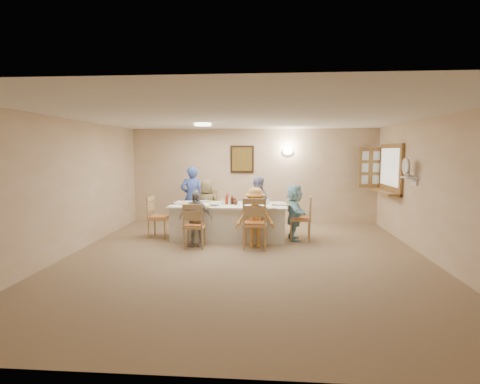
# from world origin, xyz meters

# --- Properties ---
(ground) EXTENTS (7.00, 7.00, 0.00)m
(ground) POSITION_xyz_m (0.00, 0.00, 0.00)
(ground) COLOR olive
(room_walls) EXTENTS (7.00, 7.00, 7.00)m
(room_walls) POSITION_xyz_m (0.00, 0.00, 1.51)
(room_walls) COLOR tan
(room_walls) RESTS_ON ground
(wall_picture) EXTENTS (0.62, 0.05, 0.72)m
(wall_picture) POSITION_xyz_m (-0.30, 3.46, 1.70)
(wall_picture) COLOR black
(wall_picture) RESTS_ON room_walls
(wall_sconce) EXTENTS (0.26, 0.09, 0.18)m
(wall_sconce) POSITION_xyz_m (0.90, 3.44, 1.90)
(wall_sconce) COLOR white
(wall_sconce) RESTS_ON room_walls
(ceiling_light) EXTENTS (0.36, 0.36, 0.05)m
(ceiling_light) POSITION_xyz_m (-1.00, 1.50, 2.47)
(ceiling_light) COLOR white
(ceiling_light) RESTS_ON room_walls
(serving_hatch) EXTENTS (0.06, 1.50, 1.15)m
(serving_hatch) POSITION_xyz_m (3.21, 2.40, 1.50)
(serving_hatch) COLOR olive
(serving_hatch) RESTS_ON room_walls
(hatch_sill) EXTENTS (0.30, 1.50, 0.05)m
(hatch_sill) POSITION_xyz_m (3.09, 2.40, 0.97)
(hatch_sill) COLOR olive
(hatch_sill) RESTS_ON room_walls
(shutter_door) EXTENTS (0.55, 0.04, 1.00)m
(shutter_door) POSITION_xyz_m (2.95, 3.16, 1.50)
(shutter_door) COLOR olive
(shutter_door) RESTS_ON room_walls
(fan_shelf) EXTENTS (0.22, 0.36, 0.03)m
(fan_shelf) POSITION_xyz_m (3.13, 1.05, 1.40)
(fan_shelf) COLOR white
(fan_shelf) RESTS_ON room_walls
(desk_fan) EXTENTS (0.30, 0.30, 0.28)m
(desk_fan) POSITION_xyz_m (3.10, 1.05, 1.55)
(desk_fan) COLOR #A5A5A8
(desk_fan) RESTS_ON fan_shelf
(dining_table) EXTENTS (2.50, 1.06, 0.76)m
(dining_table) POSITION_xyz_m (-0.46, 1.57, 0.38)
(dining_table) COLOR silver
(dining_table) RESTS_ON ground
(chair_back_left) EXTENTS (0.50, 0.50, 0.98)m
(chair_back_left) POSITION_xyz_m (-1.06, 2.37, 0.49)
(chair_back_left) COLOR tan
(chair_back_left) RESTS_ON ground
(chair_back_right) EXTENTS (0.49, 0.49, 0.99)m
(chair_back_right) POSITION_xyz_m (0.14, 2.37, 0.49)
(chair_back_right) COLOR tan
(chair_back_right) RESTS_ON ground
(chair_front_left) EXTENTS (0.43, 0.43, 0.90)m
(chair_front_left) POSITION_xyz_m (-1.06, 0.77, 0.45)
(chair_front_left) COLOR tan
(chair_front_left) RESTS_ON ground
(chair_front_right) EXTENTS (0.51, 0.51, 1.03)m
(chair_front_right) POSITION_xyz_m (0.14, 0.77, 0.51)
(chair_front_right) COLOR tan
(chair_front_right) RESTS_ON ground
(chair_left_end) EXTENTS (0.47, 0.47, 0.92)m
(chair_left_end) POSITION_xyz_m (-2.01, 1.57, 0.46)
(chair_left_end) COLOR tan
(chair_left_end) RESTS_ON ground
(chair_right_end) EXTENTS (0.50, 0.50, 0.97)m
(chair_right_end) POSITION_xyz_m (1.09, 1.57, 0.48)
(chair_right_end) COLOR tan
(chair_right_end) RESTS_ON ground
(diner_back_left) EXTENTS (0.64, 0.45, 1.24)m
(diner_back_left) POSITION_xyz_m (-1.06, 2.25, 0.62)
(diner_back_left) COLOR brown
(diner_back_left) RESTS_ON ground
(diner_back_right) EXTENTS (0.74, 0.62, 1.33)m
(diner_back_right) POSITION_xyz_m (0.14, 2.25, 0.66)
(diner_back_right) COLOR #8C8DB5
(diner_back_right) RESTS_ON ground
(diner_front_left) EXTENTS (0.68, 0.32, 1.14)m
(diner_front_left) POSITION_xyz_m (-1.06, 0.89, 0.57)
(diner_front_left) COLOR #A0A0A0
(diner_front_left) RESTS_ON ground
(diner_front_right) EXTENTS (0.80, 0.48, 1.20)m
(diner_front_right) POSITION_xyz_m (0.14, 0.89, 0.60)
(diner_front_right) COLOR gold
(diner_front_right) RESTS_ON ground
(diner_right_end) EXTENTS (1.15, 0.44, 1.21)m
(diner_right_end) POSITION_xyz_m (0.96, 1.57, 0.60)
(diner_right_end) COLOR #95D3E2
(diner_right_end) RESTS_ON ground
(caregiver) EXTENTS (0.74, 0.65, 1.54)m
(caregiver) POSITION_xyz_m (-1.51, 2.72, 0.77)
(caregiver) COLOR #3B57B4
(caregiver) RESTS_ON ground
(placemat_fl) EXTENTS (0.36, 0.27, 0.01)m
(placemat_fl) POSITION_xyz_m (-1.06, 1.15, 0.76)
(placemat_fl) COLOR #472B19
(placemat_fl) RESTS_ON dining_table
(plate_fl) EXTENTS (0.25, 0.25, 0.02)m
(plate_fl) POSITION_xyz_m (-1.06, 1.15, 0.77)
(plate_fl) COLOR white
(plate_fl) RESTS_ON dining_table
(napkin_fl) EXTENTS (0.13, 0.13, 0.01)m
(napkin_fl) POSITION_xyz_m (-0.88, 1.10, 0.77)
(napkin_fl) COLOR yellow
(napkin_fl) RESTS_ON dining_table
(placemat_fr) EXTENTS (0.37, 0.27, 0.01)m
(placemat_fr) POSITION_xyz_m (0.14, 1.15, 0.76)
(placemat_fr) COLOR #472B19
(placemat_fr) RESTS_ON dining_table
(plate_fr) EXTENTS (0.23, 0.23, 0.01)m
(plate_fr) POSITION_xyz_m (0.14, 1.15, 0.77)
(plate_fr) COLOR white
(plate_fr) RESTS_ON dining_table
(napkin_fr) EXTENTS (0.15, 0.15, 0.01)m
(napkin_fr) POSITION_xyz_m (0.32, 1.10, 0.77)
(napkin_fr) COLOR yellow
(napkin_fr) RESTS_ON dining_table
(placemat_bl) EXTENTS (0.34, 0.26, 0.01)m
(placemat_bl) POSITION_xyz_m (-1.06, 1.99, 0.76)
(placemat_bl) COLOR #472B19
(placemat_bl) RESTS_ON dining_table
(plate_bl) EXTENTS (0.24, 0.24, 0.02)m
(plate_bl) POSITION_xyz_m (-1.06, 1.99, 0.77)
(plate_bl) COLOR white
(plate_bl) RESTS_ON dining_table
(napkin_bl) EXTENTS (0.15, 0.15, 0.01)m
(napkin_bl) POSITION_xyz_m (-0.88, 1.94, 0.77)
(napkin_bl) COLOR yellow
(napkin_bl) RESTS_ON dining_table
(placemat_br) EXTENTS (0.36, 0.27, 0.01)m
(placemat_br) POSITION_xyz_m (0.14, 1.99, 0.76)
(placemat_br) COLOR #472B19
(placemat_br) RESTS_ON dining_table
(plate_br) EXTENTS (0.22, 0.22, 0.01)m
(plate_br) POSITION_xyz_m (0.14, 1.99, 0.77)
(plate_br) COLOR white
(plate_br) RESTS_ON dining_table
(napkin_br) EXTENTS (0.14, 0.14, 0.01)m
(napkin_br) POSITION_xyz_m (0.32, 1.94, 0.77)
(napkin_br) COLOR yellow
(napkin_br) RESTS_ON dining_table
(placemat_le) EXTENTS (0.35, 0.26, 0.01)m
(placemat_le) POSITION_xyz_m (-1.56, 1.57, 0.76)
(placemat_le) COLOR #472B19
(placemat_le) RESTS_ON dining_table
(plate_le) EXTENTS (0.26, 0.26, 0.02)m
(plate_le) POSITION_xyz_m (-1.56, 1.57, 0.77)
(plate_le) COLOR white
(plate_le) RESTS_ON dining_table
(napkin_le) EXTENTS (0.14, 0.14, 0.01)m
(napkin_le) POSITION_xyz_m (-1.38, 1.52, 0.77)
(napkin_le) COLOR yellow
(napkin_le) RESTS_ON dining_table
(placemat_re) EXTENTS (0.36, 0.27, 0.01)m
(placemat_re) POSITION_xyz_m (0.66, 1.57, 0.76)
(placemat_re) COLOR #472B19
(placemat_re) RESTS_ON dining_table
(plate_re) EXTENTS (0.26, 0.26, 0.02)m
(plate_re) POSITION_xyz_m (0.66, 1.57, 0.77)
(plate_re) COLOR white
(plate_re) RESTS_ON dining_table
(napkin_re) EXTENTS (0.15, 0.15, 0.01)m
(napkin_re) POSITION_xyz_m (0.84, 1.52, 0.77)
(napkin_re) COLOR yellow
(napkin_re) RESTS_ON dining_table
(teacup_a) EXTENTS (0.13, 0.13, 0.08)m
(teacup_a) POSITION_xyz_m (-1.26, 1.27, 0.80)
(teacup_a) COLOR white
(teacup_a) RESTS_ON dining_table
(teacup_b) EXTENTS (0.14, 0.14, 0.08)m
(teacup_b) POSITION_xyz_m (-0.09, 2.05, 0.80)
(teacup_b) COLOR white
(teacup_b) RESTS_ON dining_table
(bowl_a) EXTENTS (0.32, 0.32, 0.06)m
(bowl_a) POSITION_xyz_m (-0.74, 1.35, 0.79)
(bowl_a) COLOR white
(bowl_a) RESTS_ON dining_table
(bowl_b) EXTENTS (0.31, 0.31, 0.06)m
(bowl_b) POSITION_xyz_m (-0.10, 1.82, 0.79)
(bowl_b) COLOR white
(bowl_b) RESTS_ON dining_table
(condiment_ketchup) EXTENTS (0.14, 0.15, 0.25)m
(condiment_ketchup) POSITION_xyz_m (-0.49, 1.57, 0.89)
(condiment_ketchup) COLOR #A92F0E
(condiment_ketchup) RESTS_ON dining_table
(condiment_brown) EXTENTS (0.13, 0.13, 0.20)m
(condiment_brown) POSITION_xyz_m (-0.39, 1.62, 0.86)
(condiment_brown) COLOR #462412
(condiment_brown) RESTS_ON dining_table
(condiment_malt) EXTENTS (0.17, 0.17, 0.14)m
(condiment_malt) POSITION_xyz_m (-0.31, 1.53, 0.83)
(condiment_malt) COLOR #462412
(condiment_malt) RESTS_ON dining_table
(drinking_glass) EXTENTS (0.07, 0.07, 0.10)m
(drinking_glass) POSITION_xyz_m (-0.61, 1.62, 0.82)
(drinking_glass) COLOR silver
(drinking_glass) RESTS_ON dining_table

